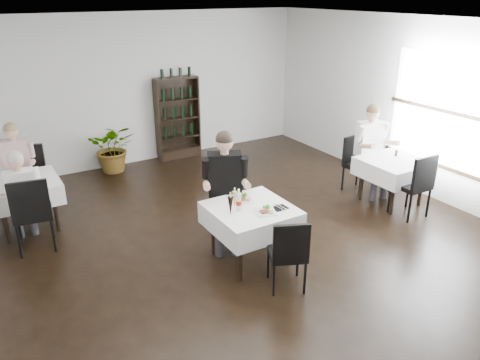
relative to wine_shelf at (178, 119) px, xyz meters
name	(u,v)px	position (x,y,z in m)	size (l,w,h in m)	color
room_shell	(271,150)	(-0.60, -4.31, 0.65)	(9.00, 9.00, 9.00)	black
window_right	(448,115)	(2.88, -4.31, 0.65)	(0.06, 2.30, 1.85)	white
wine_shelf	(178,119)	(0.00, 0.00, 0.00)	(0.90, 0.28, 1.75)	black
main_table	(251,218)	(-0.90, -4.31, -0.23)	(1.03, 1.03, 0.77)	black
left_table	(24,190)	(-3.30, -1.81, -0.23)	(0.98, 0.98, 0.77)	black
right_table	(393,168)	(2.10, -4.01, -0.23)	(0.98, 0.98, 0.77)	black
potted_tree	(114,148)	(-1.46, -0.14, -0.35)	(0.89, 0.77, 0.98)	#2C5A1F
main_chair_far	(233,196)	(-0.78, -3.66, -0.19)	(0.57, 0.57, 1.15)	black
main_chair_near	(289,251)	(-0.89, -5.13, -0.31)	(0.57, 0.57, 0.94)	black
left_chair_far	(28,174)	(-3.15, -1.17, -0.23)	(0.65, 0.66, 1.09)	black
left_chair_near	(32,210)	(-3.32, -2.60, -0.22)	(0.56, 0.57, 1.09)	black
right_chair_far	(357,160)	(1.98, -3.29, -0.28)	(0.49, 0.50, 0.99)	black
right_chair_near	(416,182)	(1.99, -4.58, -0.24)	(0.50, 0.50, 1.06)	black
diner_main	(225,182)	(-0.98, -3.78, 0.11)	(0.74, 0.78, 1.65)	#3E3E46
diner_left_far	(16,162)	(-3.29, -1.19, 0.02)	(0.60, 0.62, 1.49)	#3E3E46
diner_left_near	(21,191)	(-3.38, -2.35, -0.02)	(0.54, 0.53, 1.43)	#3E3E46
diner_right_far	(372,143)	(2.09, -3.51, 0.08)	(0.64, 0.67, 1.59)	#3E3E46
plate_far	(243,199)	(-0.87, -4.07, -0.06)	(0.34, 0.34, 0.08)	white
plate_near	(266,211)	(-0.82, -4.54, -0.06)	(0.32, 0.32, 0.08)	white
pilsner_dark	(231,206)	(-1.24, -4.38, 0.05)	(0.07, 0.07, 0.31)	black
pilsner_lager	(235,199)	(-1.06, -4.18, 0.03)	(0.06, 0.06, 0.26)	#B7932F
coke_bottle	(239,202)	(-1.07, -4.29, 0.04)	(0.07, 0.07, 0.29)	silver
napkin_cutlery	(280,208)	(-0.59, -4.53, -0.07)	(0.20, 0.22, 0.02)	black
pepper_mill	(396,153)	(2.27, -3.90, -0.02)	(0.04, 0.04, 0.11)	black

